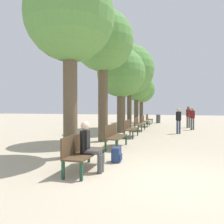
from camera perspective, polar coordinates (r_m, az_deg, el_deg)
ground_plane at (r=5.23m, az=13.05°, el=-16.68°), size 80.00×80.00×0.00m
bench_row_0 at (r=5.71m, az=-7.89°, el=-9.74°), size 0.53×1.64×0.91m
bench_row_1 at (r=8.68m, az=0.55°, el=-5.92°), size 0.53×1.64×0.91m
bench_row_2 at (r=11.76m, az=4.58°, el=-4.02°), size 0.53×1.64×0.91m
bench_row_3 at (r=14.89m, az=6.92°, el=-2.90°), size 0.53×1.64×0.91m
bench_row_4 at (r=18.03m, az=8.45°, el=-2.17°), size 0.53×1.64×0.91m
bench_row_5 at (r=21.19m, az=9.52°, el=-1.66°), size 0.53×1.64×0.91m
tree_row_0 at (r=7.61m, az=-10.94°, el=22.75°), size 2.84×2.84×5.90m
tree_row_1 at (r=10.65m, az=-2.38°, el=17.68°), size 2.86×2.86×6.14m
tree_row_2 at (r=13.96m, az=2.41°, el=9.94°), size 3.06×3.06×5.30m
tree_row_3 at (r=16.68m, az=4.56°, el=10.94°), size 3.72×3.72×6.29m
tree_row_4 at (r=19.73m, az=6.37°, el=7.12°), size 2.90×2.90×5.10m
tree_row_5 at (r=22.86m, az=7.66°, el=5.85°), size 2.79×2.79×4.86m
person_seated at (r=5.51m, az=-5.92°, el=-8.57°), size 0.58×0.33×1.25m
backpack at (r=6.51m, az=1.20°, el=-11.12°), size 0.26×0.34×0.43m
pedestrian_near at (r=17.93m, az=19.31°, el=-0.86°), size 0.34×0.30×1.67m
pedestrian_mid at (r=16.33m, az=20.27°, el=-1.25°), size 0.32×0.25×1.58m
pedestrian_far at (r=13.73m, az=16.99°, el=-1.77°), size 0.31×0.22×1.55m
trash_bin at (r=22.39m, az=11.99°, el=-1.76°), size 0.42×0.42×0.85m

